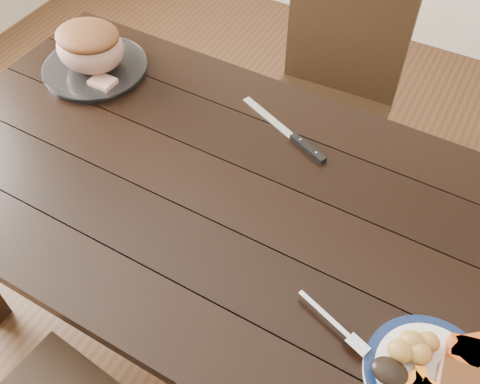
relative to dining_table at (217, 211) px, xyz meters
The scene contains 13 objects.
ground 0.66m from the dining_table, behind, with size 4.00×4.00×0.00m, color #472B16.
dining_table is the anchor object (origin of this frame).
chair_far 0.75m from the dining_table, 88.06° to the left, with size 0.44×0.45×0.93m.
dinner_plate 0.64m from the dining_table, 19.85° to the right, with size 0.24×0.24×0.02m, color white.
plate_rim 0.64m from the dining_table, 19.85° to the right, with size 0.24×0.24×0.02m, color #0D1A41.
serving_platter 0.60m from the dining_table, 157.91° to the left, with size 0.30×0.30×0.02m, color white.
roasted_potatoes 0.59m from the dining_table, 19.07° to the right, with size 0.09×0.09×0.04m.
pumpkin_wedges 0.67m from the dining_table, 13.55° to the right, with size 0.09×0.09×0.04m.
dark_mushroom 0.60m from the dining_table, 25.87° to the right, with size 0.07×0.05×0.03m, color black.
fork 0.47m from the dining_table, 27.30° to the right, with size 0.17×0.08×0.00m.
roast_joint 0.62m from the dining_table, 157.91° to the left, with size 0.20×0.18×0.13m, color #AB7968.
cut_slice 0.52m from the dining_table, 160.51° to the left, with size 0.07×0.06×0.02m, color tan.
carving_knife 0.28m from the dining_table, 65.74° to the left, with size 0.30×0.15×0.01m.
Camera 1 is at (0.46, -0.72, 1.75)m, focal length 40.00 mm.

